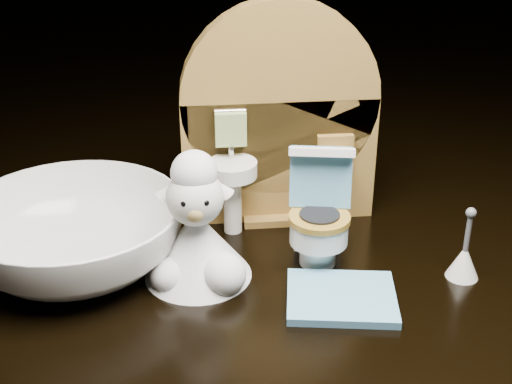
% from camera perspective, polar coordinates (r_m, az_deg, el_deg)
% --- Properties ---
extents(backdrop_panel, '(0.13, 0.05, 0.15)m').
position_cam_1_polar(backdrop_panel, '(0.47, 1.80, 5.14)').
color(backdrop_panel, olive).
rests_on(backdrop_panel, ground).
extents(toy_toilet, '(0.04, 0.05, 0.07)m').
position_cam_1_polar(toy_toilet, '(0.44, 5.07, -2.18)').
color(toy_toilet, white).
rests_on(toy_toilet, ground).
extents(bath_mat, '(0.07, 0.06, 0.00)m').
position_cam_1_polar(bath_mat, '(0.41, 6.85, -8.39)').
color(bath_mat, '#5B9FC8').
rests_on(bath_mat, ground).
extents(toilet_brush, '(0.02, 0.02, 0.05)m').
position_cam_1_polar(toilet_brush, '(0.44, 16.30, -5.17)').
color(toilet_brush, white).
rests_on(toilet_brush, ground).
extents(plush_lamb, '(0.06, 0.06, 0.08)m').
position_cam_1_polar(plush_lamb, '(0.42, -4.72, -3.47)').
color(plush_lamb, white).
rests_on(plush_lamb, ground).
extents(ceramic_bowl, '(0.17, 0.17, 0.04)m').
position_cam_1_polar(ceramic_bowl, '(0.45, -14.33, -3.45)').
color(ceramic_bowl, white).
rests_on(ceramic_bowl, ground).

